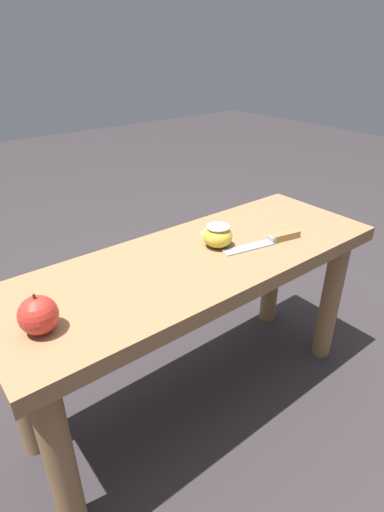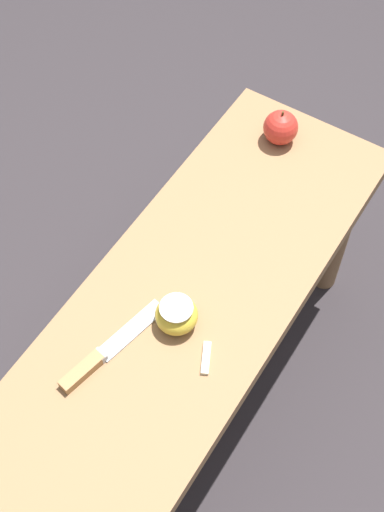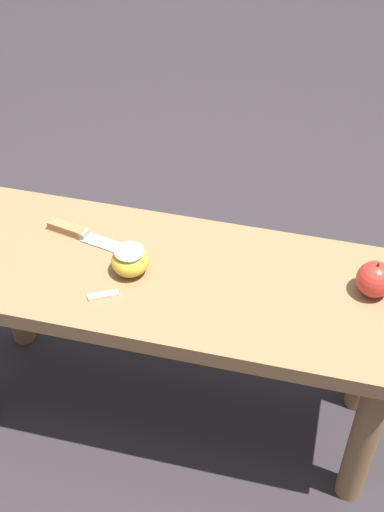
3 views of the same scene
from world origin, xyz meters
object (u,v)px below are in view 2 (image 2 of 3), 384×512
at_px(apple_whole, 281,128).
at_px(knife, 98,358).
at_px(apple_cut, 177,315).
at_px(wooden_bench, 194,313).

bearing_deg(apple_whole, knife, 178.29).
relative_size(knife, apple_cut, 3.03).
height_order(knife, apple_whole, apple_whole).
relative_size(wooden_bench, apple_whole, 12.33).
bearing_deg(apple_whole, apple_cut, -173.35).
xyz_separation_m(knife, apple_whole, (0.63, -0.02, 0.03)).
xyz_separation_m(apple_whole, apple_cut, (-0.50, -0.06, -0.01)).
distance_m(knife, apple_whole, 0.64).
relative_size(knife, apple_whole, 2.82).
bearing_deg(knife, apple_cut, -17.65).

